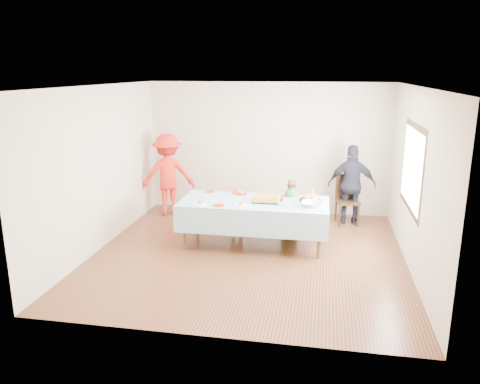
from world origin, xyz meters
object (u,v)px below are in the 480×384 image
(party_table, at_px, (254,204))
(birthday_cake, at_px, (267,199))
(dining_chair, at_px, (347,196))
(adult_left, at_px, (168,174))

(party_table, distance_m, birthday_cake, 0.25)
(party_table, bearing_deg, dining_chair, 43.18)
(party_table, distance_m, dining_chair, 2.22)
(party_table, distance_m, adult_left, 2.50)
(birthday_cake, xyz_separation_m, dining_chair, (1.39, 1.49, -0.29))
(birthday_cake, distance_m, adult_left, 2.67)
(party_table, xyz_separation_m, adult_left, (-2.02, 1.46, 0.11))
(party_table, relative_size, dining_chair, 2.60)
(dining_chair, height_order, adult_left, adult_left)
(party_table, height_order, dining_chair, dining_chair)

